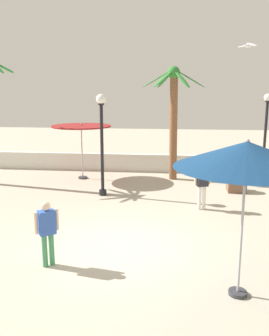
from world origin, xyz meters
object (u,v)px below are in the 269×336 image
object	(u,v)px
patio_umbrella_2	(81,128)
lamp_post_1	(102,134)
guest_0	(47,228)
planter	(236,182)
lamp_post_2	(266,129)
seagull_0	(248,46)
palm_tree_1	(173,110)
patio_umbrella_0	(247,155)
guest_2	(202,181)

from	to	relation	value
patio_umbrella_2	lamp_post_1	xyz separation A→B (m)	(1.40, -2.50, 0.06)
patio_umbrella_2	guest_0	bearing A→B (deg)	-81.20
patio_umbrella_2	planter	bearing A→B (deg)	-12.31
lamp_post_2	lamp_post_1	bearing A→B (deg)	-152.22
planter	lamp_post_1	bearing A→B (deg)	-168.08
lamp_post_2	seagull_0	xyz separation A→B (m)	(-1.39, -2.37, 3.26)
lamp_post_1	planter	bearing A→B (deg)	11.92
palm_tree_1	guest_0	xyz separation A→B (m)	(-2.71, -8.57, -2.12)
patio_umbrella_0	palm_tree_1	size ratio (longest dim) A/B	0.63
patio_umbrella_0	planter	xyz separation A→B (m)	(1.15, 7.57, -2.40)
guest_0	planter	size ratio (longest dim) A/B	1.80
patio_umbrella_0	patio_umbrella_2	xyz separation A→B (m)	(-5.35, 8.99, -0.52)
seagull_0	patio_umbrella_0	bearing A→B (deg)	-99.64
patio_umbrella_2	palm_tree_1	distance (m)	4.08
patio_umbrella_0	guest_0	distance (m)	4.55
guest_2	planter	distance (m)	2.85
lamp_post_1	guest_2	xyz separation A→B (m)	(3.60, -1.28, -1.37)
palm_tree_1	planter	xyz separation A→B (m)	(2.52, -1.77, -2.65)
patio_umbrella_0	patio_umbrella_2	world-z (taller)	patio_umbrella_0
guest_0	planter	world-z (taller)	guest_0
patio_umbrella_0	lamp_post_1	world-z (taller)	lamp_post_1
guest_0	palm_tree_1	bearing A→B (deg)	72.43
lamp_post_1	lamp_post_2	xyz separation A→B (m)	(6.63, 3.49, -0.12)
patio_umbrella_0	guest_2	bearing A→B (deg)	93.85
lamp_post_1	planter	distance (m)	5.57
seagull_0	planter	world-z (taller)	seagull_0
patio_umbrella_2	guest_2	distance (m)	6.40
patio_umbrella_2	lamp_post_2	distance (m)	8.10
lamp_post_1	seagull_0	xyz separation A→B (m)	(5.24, 1.12, 3.15)
seagull_0	lamp_post_2	bearing A→B (deg)	59.65
patio_umbrella_2	guest_2	world-z (taller)	patio_umbrella_2
lamp_post_2	patio_umbrella_2	bearing A→B (deg)	-172.94
palm_tree_1	seagull_0	distance (m)	4.00
lamp_post_2	guest_0	world-z (taller)	lamp_post_2
seagull_0	planter	xyz separation A→B (m)	(-0.14, -0.04, -5.09)
seagull_0	patio_umbrella_2	bearing A→B (deg)	168.32
planter	patio_umbrella_0	bearing A→B (deg)	-98.67
patio_umbrella_0	palm_tree_1	bearing A→B (deg)	98.34
palm_tree_1	seagull_0	xyz separation A→B (m)	(2.66, -1.72, 2.44)
patio_umbrella_0	planter	world-z (taller)	patio_umbrella_0
palm_tree_1	lamp_post_1	bearing A→B (deg)	-132.20
patio_umbrella_0	guest_0	xyz separation A→B (m)	(-4.08, 0.77, -1.87)
lamp_post_1	patio_umbrella_0	bearing A→B (deg)	-58.69
patio_umbrella_2	guest_0	xyz separation A→B (m)	(1.27, -8.22, -1.35)
lamp_post_2	guest_2	world-z (taller)	lamp_post_2
patio_umbrella_2	palm_tree_1	bearing A→B (deg)	5.01
guest_0	seagull_0	distance (m)	9.82
lamp_post_1	planter	world-z (taller)	lamp_post_1
guest_2	lamp_post_2	bearing A→B (deg)	57.56
lamp_post_2	guest_2	size ratio (longest dim) A/B	2.36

